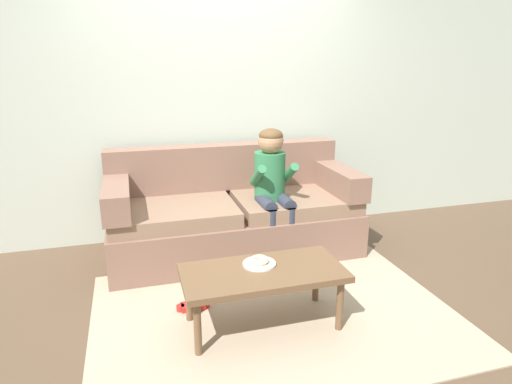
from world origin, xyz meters
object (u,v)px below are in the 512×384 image
at_px(person_child, 273,181).
at_px(donut, 259,260).
at_px(toy_controller, 193,307).
at_px(coffee_table, 263,276).
at_px(couch, 233,215).

bearing_deg(person_child, donut, -112.98).
xyz_separation_m(person_child, toy_controller, (-0.79, -0.68, -0.65)).
height_order(coffee_table, person_child, person_child).
bearing_deg(donut, person_child, 67.02).
bearing_deg(coffee_table, person_child, 68.69).
bearing_deg(couch, coffee_table, -94.48).
height_order(person_child, donut, person_child).
relative_size(coffee_table, person_child, 0.91).
bearing_deg(couch, person_child, -34.72).
bearing_deg(toy_controller, couch, 70.09).
relative_size(person_child, toy_controller, 4.87).
bearing_deg(person_child, toy_controller, -139.06).
height_order(couch, coffee_table, couch).
distance_m(person_child, donut, 1.02).
bearing_deg(person_child, coffee_table, -111.31).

